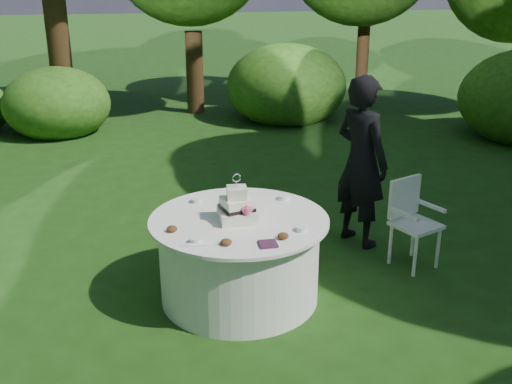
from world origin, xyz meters
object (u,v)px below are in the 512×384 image
(table, at_px, (239,258))
(cake, at_px, (237,208))
(guest, at_px, (361,162))
(chair, at_px, (411,215))
(napkins, at_px, (268,244))

(table, height_order, cake, cake)
(cake, bearing_deg, guest, 33.53)
(table, height_order, chair, chair)
(guest, distance_m, table, 1.80)
(guest, relative_size, chair, 2.06)
(napkins, height_order, table, napkins)
(napkins, xyz_separation_m, chair, (1.64, 0.92, -0.26))
(napkins, xyz_separation_m, guest, (1.32, 1.51, 0.13))
(table, relative_size, chair, 1.77)
(napkins, relative_size, table, 0.09)
(guest, bearing_deg, napkins, 112.35)
(chair, bearing_deg, cake, -167.82)
(table, xyz_separation_m, chair, (1.77, 0.34, 0.13))
(table, bearing_deg, guest, 32.63)
(napkins, height_order, chair, chair)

